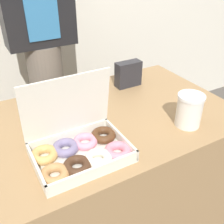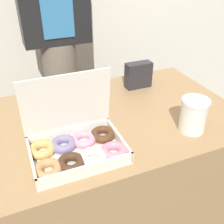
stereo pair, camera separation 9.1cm
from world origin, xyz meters
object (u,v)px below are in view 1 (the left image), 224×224
at_px(coffee_cup, 189,110).
at_px(person_customer, 40,29).
at_px(napkin_holder, 128,74).
at_px(donut_box, 80,147).

height_order(coffee_cup, person_customer, person_customer).
distance_m(coffee_cup, napkin_holder, 0.41).
distance_m(donut_box, coffee_cup, 0.44).
relative_size(napkin_holder, person_customer, 0.07).
height_order(napkin_holder, person_customer, person_customer).
height_order(donut_box, person_customer, person_customer).
distance_m(napkin_holder, person_customer, 0.54).
relative_size(donut_box, napkin_holder, 2.68).
bearing_deg(person_customer, donut_box, -98.99).
bearing_deg(donut_box, napkin_holder, 41.24).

